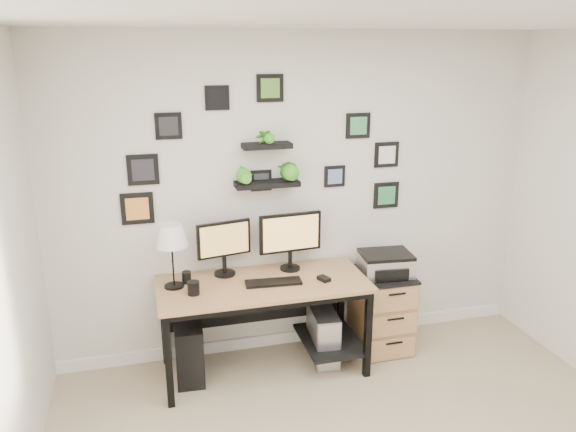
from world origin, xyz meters
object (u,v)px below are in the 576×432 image
object	(u,v)px
pc_tower_grey	(323,335)
printer	(386,264)
table_lamp	(171,237)
desk	(267,295)
file_cabinet	(382,310)
monitor_left	(224,244)
pc_tower_black	(189,348)
mug	(194,288)
monitor_right	(290,237)

from	to	relation	value
pc_tower_grey	printer	distance (m)	0.78
table_lamp	desk	bearing A→B (deg)	-4.62
desk	file_cabinet	distance (m)	1.05
monitor_left	pc_tower_black	size ratio (longest dim) A/B	0.94
table_lamp	pc_tower_grey	bearing A→B (deg)	-3.18
table_lamp	pc_tower_grey	xyz separation A→B (m)	(1.16, -0.06, -0.93)
desk	mug	distance (m)	0.60
pc_tower_black	monitor_left	bearing A→B (deg)	27.94
printer	desk	bearing A→B (deg)	-177.56
monitor_right	table_lamp	bearing A→B (deg)	-173.66
monitor_right	table_lamp	world-z (taller)	table_lamp
monitor_right	printer	distance (m)	0.83
table_lamp	pc_tower_grey	distance (m)	1.49
mug	file_cabinet	size ratio (longest dim) A/B	0.15
monitor_left	pc_tower_black	bearing A→B (deg)	-155.20
desk	monitor_right	world-z (taller)	monitor_right
mug	monitor_left	bearing A→B (deg)	47.35
monitor_left	pc_tower_black	distance (m)	0.85
desk	monitor_right	bearing A→B (deg)	34.42
file_cabinet	monitor_right	bearing A→B (deg)	172.56
mug	printer	world-z (taller)	printer
mug	pc_tower_black	world-z (taller)	mug
printer	pc_tower_black	bearing A→B (deg)	-179.71
pc_tower_grey	file_cabinet	size ratio (longest dim) A/B	0.67
pc_tower_grey	printer	size ratio (longest dim) A/B	1.03
monitor_left	printer	size ratio (longest dim) A/B	1.01
monitor_right	monitor_left	bearing A→B (deg)	177.41
desk	pc_tower_grey	size ratio (longest dim) A/B	3.56
pc_tower_grey	monitor_left	bearing A→B (deg)	165.83
mug	file_cabinet	world-z (taller)	mug
desk	pc_tower_grey	bearing A→B (deg)	-1.02
monitor_right	desk	bearing A→B (deg)	-145.58
pc_tower_black	pc_tower_grey	bearing A→B (deg)	0.84
monitor_left	monitor_right	distance (m)	0.53
mug	pc_tower_grey	xyz separation A→B (m)	(1.03, 0.11, -0.58)
monitor_left	pc_tower_grey	bearing A→B (deg)	-14.17
monitor_right	pc_tower_black	bearing A→B (deg)	-171.64
monitor_left	printer	bearing A→B (deg)	-6.12
monitor_right	pc_tower_grey	size ratio (longest dim) A/B	1.13
desk	table_lamp	size ratio (longest dim) A/B	3.25
table_lamp	file_cabinet	size ratio (longest dim) A/B	0.73
pc_tower_black	file_cabinet	bearing A→B (deg)	3.96
pc_tower_black	pc_tower_grey	size ratio (longest dim) A/B	1.03
mug	pc_tower_black	bearing A→B (deg)	106.90
desk	pc_tower_grey	world-z (taller)	desk
desk	pc_tower_black	world-z (taller)	desk
monitor_left	pc_tower_grey	distance (m)	1.11
monitor_left	desk	bearing A→B (deg)	-32.00
mug	printer	size ratio (longest dim) A/B	0.23
mug	file_cabinet	bearing A→B (deg)	6.29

